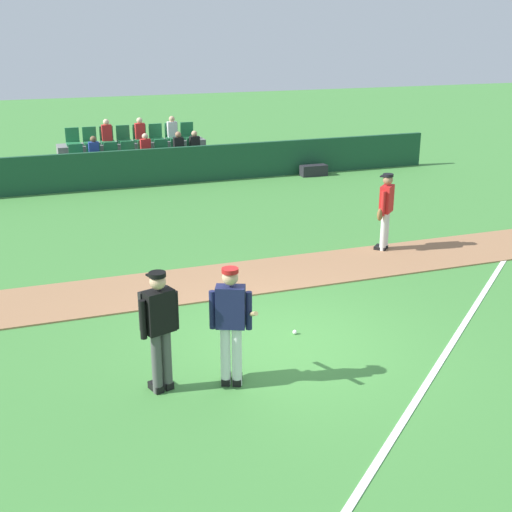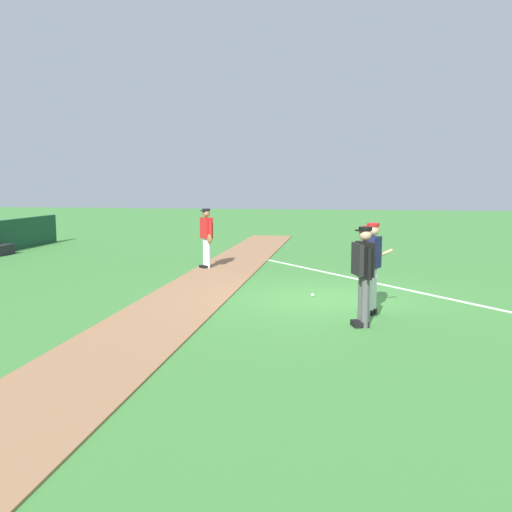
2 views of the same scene
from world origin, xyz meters
The scene contains 8 objects.
ground_plane centered at (0.00, 0.00, 0.00)m, with size 80.00×80.00×0.00m, color #42843A.
infield_dirt_path centered at (0.00, 2.97, 0.01)m, with size 28.00×1.85×0.03m, color #9E704C.
foul_line_chalk centered at (3.00, -0.50, 0.01)m, with size 12.00×0.10×0.01m, color white.
batter_navy_jersey centered at (-1.19, -0.94, 0.97)m, with size 0.62×0.80×1.76m.
umpire_home_plate centered at (-2.15, -0.75, 1.00)m, with size 0.56×0.40×1.76m.
runner_red_jersey centered at (3.85, 3.58, 0.96)m, with size 0.57×0.49×1.76m.
baseball centered at (0.28, 0.26, 0.04)m, with size 0.07×0.07×0.07m, color white.
equipment_bag centered at (5.65, 11.35, 0.18)m, with size 0.90×0.36×0.36m, color #232328.
Camera 2 is at (-11.90, -0.44, 2.53)m, focal length 39.08 mm.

